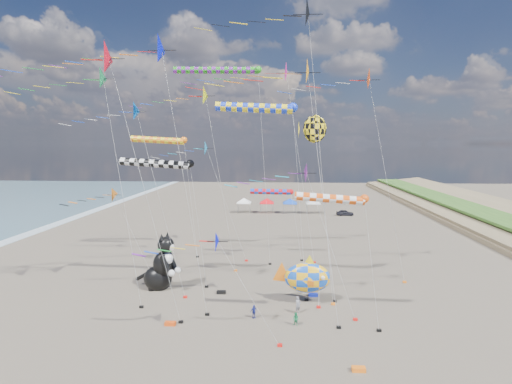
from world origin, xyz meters
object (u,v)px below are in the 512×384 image
Objects in this scene: person_adult at (298,305)px; fish_inflatable at (307,277)px; child_blue at (254,312)px; child_green at (296,319)px; parked_car at (345,213)px; cat_inflatable at (161,261)px.

fish_inflatable is at bearing 27.41° from person_adult.
person_adult is 1.34× the size of child_blue.
child_green is 53.48m from parked_car.
cat_inflatable is at bearing 115.60° from child_blue.
fish_inflatable is 3.70× the size of person_adult.
cat_inflatable reaches higher than parked_car.
child_blue reaches higher than child_green.
person_adult is 4.05m from child_blue.
child_green is 3.80m from child_blue.
child_green is at bearing -9.33° from cat_inflatable.
person_adult is at bearing -0.59° from cat_inflatable.
child_green is at bearing 165.69° from parked_car.
fish_inflatable is 4.97× the size of child_blue.
child_blue is (-3.59, 1.24, 0.02)m from child_green.
fish_inflatable is at bearing 8.77° from cat_inflatable.
parked_car is (12.04, 52.11, 0.05)m from child_green.
child_blue is (-4.74, -3.51, -1.95)m from fish_inflatable.
cat_inflatable is 1.67× the size of parked_car.
parked_car is at bearing 111.69° from child_green.
child_blue is at bearing -12.53° from cat_inflatable.
person_adult reaches higher than child_green.
cat_inflatable reaches higher than person_adult.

